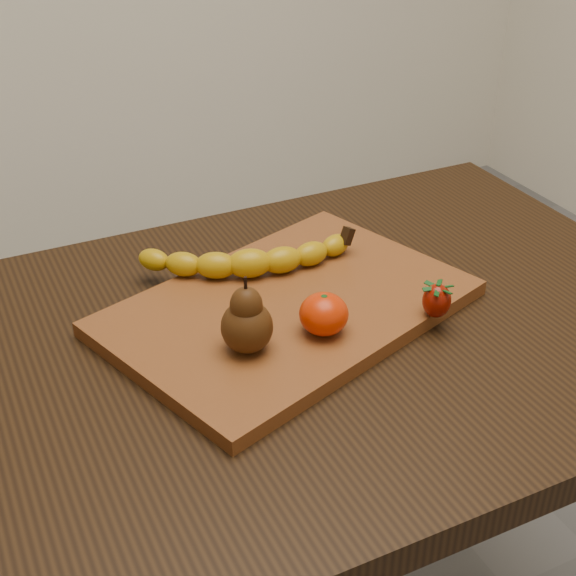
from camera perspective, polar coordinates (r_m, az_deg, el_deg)
name	(u,v)px	position (r m, az deg, el deg)	size (l,w,h in m)	color
table	(317,384)	(1.08, 2.09, -6.84)	(1.00, 0.70, 0.76)	black
cutting_board	(288,308)	(1.03, 0.00, -1.42)	(0.45, 0.30, 0.02)	brown
banana	(249,263)	(1.07, -2.76, 1.77)	(0.25, 0.07, 0.04)	#C39709
pear	(247,314)	(0.92, -2.97, -1.89)	(0.06, 0.06, 0.10)	#43230A
mandarin	(324,314)	(0.96, 2.56, -1.86)	(0.06, 0.06, 0.05)	red
strawberry	(437,299)	(1.01, 10.54, -0.80)	(0.04, 0.04, 0.04)	#881103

